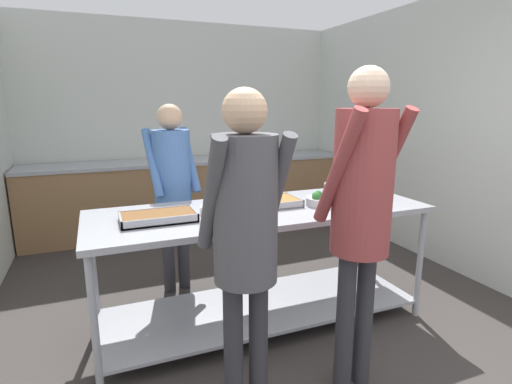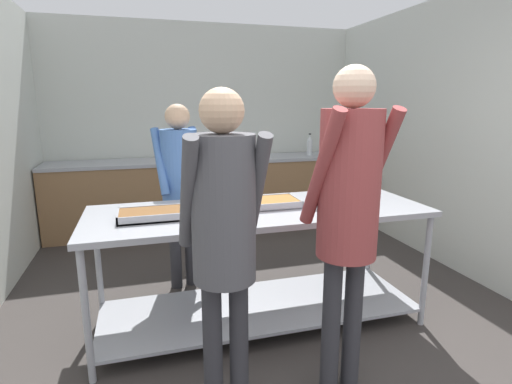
% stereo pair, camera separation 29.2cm
% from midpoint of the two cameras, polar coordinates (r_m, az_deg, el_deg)
% --- Properties ---
extents(wall_rear, '(4.23, 0.06, 2.65)m').
position_cam_midpoint_polar(wall_rear, '(5.57, -5.69, 9.48)').
color(wall_rear, silver).
rests_on(wall_rear, ground_plane).
extents(wall_right, '(0.06, 4.39, 2.65)m').
position_cam_midpoint_polar(wall_right, '(4.56, 26.98, 7.47)').
color(wall_right, silver).
rests_on(wall_right, ground_plane).
extents(back_counter, '(4.07, 0.65, 0.91)m').
position_cam_midpoint_polar(back_counter, '(5.33, -4.75, -0.07)').
color(back_counter, olive).
rests_on(back_counter, ground_plane).
extents(serving_counter, '(2.41, 0.85, 0.89)m').
position_cam_midpoint_polar(serving_counter, '(2.94, 3.41, -7.82)').
color(serving_counter, '#9EA0A8').
rests_on(serving_counter, ground_plane).
extents(serving_tray_vegetables, '(0.47, 0.27, 0.05)m').
position_cam_midpoint_polar(serving_tray_vegetables, '(2.67, -11.22, -3.18)').
color(serving_tray_vegetables, '#9EA0A8').
rests_on(serving_tray_vegetables, serving_counter).
extents(plate_stack, '(0.26, 0.26, 0.06)m').
position_cam_midpoint_polar(plate_stack, '(2.73, -2.73, -2.50)').
color(plate_stack, white).
rests_on(plate_stack, serving_counter).
extents(serving_tray_roast, '(0.46, 0.29, 0.05)m').
position_cam_midpoint_polar(serving_tray_roast, '(2.91, 4.49, -1.62)').
color(serving_tray_roast, '#9EA0A8').
rests_on(serving_tray_roast, serving_counter).
extents(broccoli_bowl, '(0.22, 0.22, 0.11)m').
position_cam_midpoint_polar(broccoli_bowl, '(2.95, 12.13, -1.40)').
color(broccoli_bowl, '#B2B2B7').
rests_on(broccoli_bowl, serving_counter).
extents(sauce_pan, '(0.38, 0.24, 0.09)m').
position_cam_midpoint_polar(sauce_pan, '(3.34, 15.05, 0.23)').
color(sauce_pan, '#9EA0A8').
rests_on(sauce_pan, serving_counter).
extents(guest_serving_left, '(0.42, 0.34, 1.70)m').
position_cam_midpoint_polar(guest_serving_left, '(1.92, -0.29, -4.48)').
color(guest_serving_left, '#2D2D33').
rests_on(guest_serving_left, ground_plane).
extents(guest_serving_right, '(0.44, 0.38, 1.81)m').
position_cam_midpoint_polar(guest_serving_right, '(2.15, 16.89, -1.11)').
color(guest_serving_right, '#2D2D33').
rests_on(guest_serving_right, ground_plane).
extents(cook_behind_counter, '(0.46, 0.39, 1.62)m').
position_cam_midpoint_polar(cook_behind_counter, '(3.46, -8.47, 2.24)').
color(cook_behind_counter, '#2D2D33').
rests_on(cook_behind_counter, ground_plane).
extents(water_bottle, '(0.08, 0.08, 0.30)m').
position_cam_midpoint_polar(water_bottle, '(5.60, 9.17, 6.59)').
color(water_bottle, silver).
rests_on(water_bottle, back_counter).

